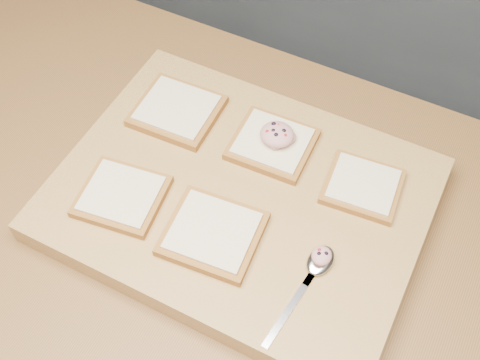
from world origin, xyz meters
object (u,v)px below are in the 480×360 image
object	(u,v)px
cutting_board	(240,199)
bread_far_center	(272,144)
tuna_salad_dollop	(277,134)
spoon	(316,267)

from	to	relation	value
cutting_board	bread_far_center	bearing A→B (deg)	85.90
tuna_salad_dollop	spoon	distance (m)	0.22
spoon	bread_far_center	bearing A→B (deg)	131.01
cutting_board	bread_far_center	world-z (taller)	bread_far_center
bread_far_center	tuna_salad_dollop	distance (m)	0.02
cutting_board	bread_far_center	xyz separation A→B (m)	(0.01, 0.10, 0.03)
spoon	cutting_board	bearing A→B (deg)	155.87
tuna_salad_dollop	spoon	xyz separation A→B (m)	(0.14, -0.17, -0.02)
cutting_board	bread_far_center	size ratio (longest dim) A/B	4.30
bread_far_center	tuna_salad_dollop	size ratio (longest dim) A/B	2.36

